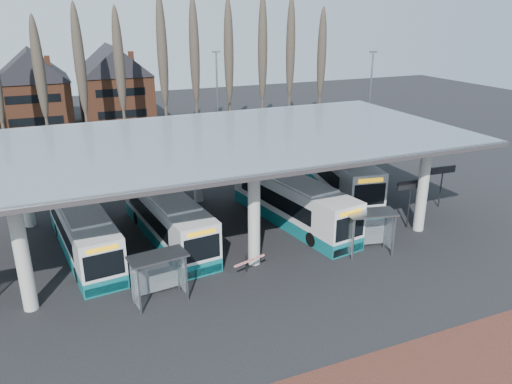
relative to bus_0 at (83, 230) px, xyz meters
name	(u,v)px	position (x,y,z in m)	size (l,w,h in m)	color
ground	(272,283)	(8.93, -7.91, -1.44)	(140.00, 140.00, 0.00)	black
station_canopy	(220,147)	(8.93, 0.09, 4.24)	(32.00, 16.00, 6.34)	#B9B9B4
poplar_row	(141,62)	(8.93, 25.09, 7.33)	(45.10, 1.10, 14.50)	#473D33
lamp_post_b	(217,101)	(14.93, 18.09, 3.89)	(0.80, 0.16, 10.17)	slate
lamp_post_c	(370,101)	(28.93, 12.09, 3.89)	(0.80, 0.16, 10.17)	slate
bus_0	(83,230)	(0.00, 0.00, 0.00)	(3.50, 11.20, 3.06)	silver
bus_1	(167,217)	(5.14, -0.10, 0.03)	(3.55, 11.44, 3.13)	silver
bus_2	(291,201)	(13.66, -0.87, 0.09)	(4.24, 11.94, 3.25)	silver
bus_3	(335,172)	(19.81, 3.46, 0.19)	(4.75, 12.75, 3.47)	silver
shelter_1	(158,267)	(2.96, -7.22, 0.47)	(2.98, 1.74, 2.63)	gray
shelter_2	(369,223)	(15.79, -6.90, 0.55)	(3.19, 2.06, 2.74)	gray
info_sign_0	(411,188)	(20.48, -4.81, 1.38)	(2.26, 0.19, 3.36)	black
info_sign_1	(443,173)	(25.16, -2.69, 1.21)	(2.13, 0.25, 3.16)	black
barrier	(249,261)	(8.14, -6.53, -0.62)	(2.06, 0.88, 1.06)	black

